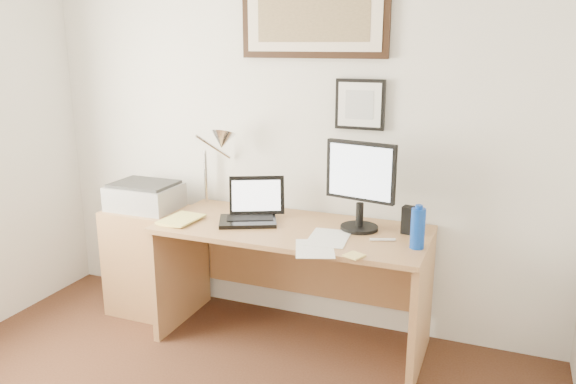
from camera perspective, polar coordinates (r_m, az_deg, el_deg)
The scene contains 17 objects.
wall_back at distance 3.60m, azimuth 0.34°, elevation 6.03°, with size 3.50×0.02×2.50m, color white.
side_cabinet at distance 3.99m, azimuth -13.91°, elevation -6.72°, with size 0.50×0.40×0.73m, color #9E6D42.
water_bottle at distance 3.04m, azimuth 13.05°, elevation -3.63°, with size 0.08×0.08×0.22m, color #0C39A3.
bottle_cap at distance 3.00m, azimuth 13.18°, elevation -1.48°, with size 0.04×0.04×0.02m, color #0C39A3.
speaker at distance 3.27m, azimuth 12.16°, elevation -2.80°, with size 0.07×0.06×0.16m, color black.
paper_sheet_a at distance 2.99m, azimuth 2.74°, elevation -5.76°, with size 0.20×0.29×0.00m, color white.
paper_sheet_b at distance 3.15m, azimuth 4.15°, elevation -4.66°, with size 0.22×0.31×0.00m, color white.
sticky_pad at distance 2.90m, azimuth 6.74°, elevation -6.42°, with size 0.09×0.09×0.01m, color #F2D572.
marker_pen at distance 3.14m, azimuth 9.58°, elevation -4.80°, with size 0.02×0.02×0.14m, color white.
book at distance 3.55m, azimuth -12.06°, elevation -2.56°, with size 0.19×0.27×0.02m, color #EBDE6E.
desk at distance 3.48m, azimuth 0.92°, elevation -6.84°, with size 1.60×0.70×0.75m.
laptop at distance 3.43m, azimuth -3.76°, elevation -2.01°, with size 0.41×0.42×0.26m.
lcd_monitor at distance 3.23m, azimuth 7.36°, elevation 1.06°, with size 0.42×0.22×0.52m.
printer at distance 3.86m, azimuth -14.34°, elevation -0.37°, with size 0.44×0.34×0.18m.
desk_lamp at distance 3.61m, azimuth -6.84°, elevation 4.94°, with size 0.29×0.27×0.53m.
picture_large at distance 3.48m, azimuth 2.59°, elevation 17.28°, with size 0.92×0.04×0.47m.
picture_small at distance 3.41m, azimuth 7.32°, elevation 8.81°, with size 0.30×0.03×0.30m.
Camera 1 is at (1.29, -1.31, 1.81)m, focal length 35.00 mm.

